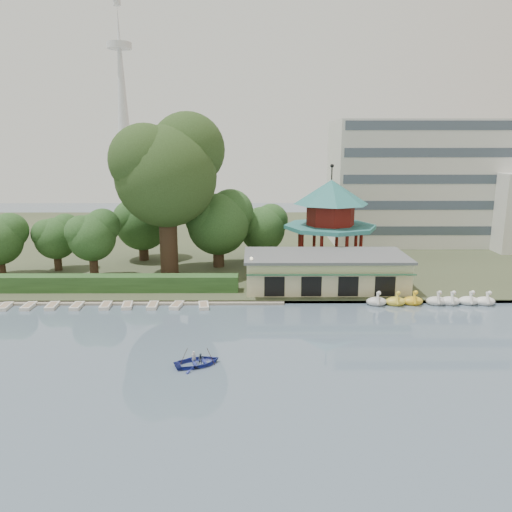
{
  "coord_description": "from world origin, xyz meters",
  "views": [
    {
      "loc": [
        1.73,
        -33.89,
        16.68
      ],
      "look_at": [
        2.0,
        18.0,
        5.0
      ],
      "focal_mm": 35.0,
      "sensor_mm": 36.0,
      "label": 1
    }
  ],
  "objects_px": {
    "pavilion": "(330,215)",
    "big_tree": "(167,168)",
    "rowboat_with_passengers": "(197,359)",
    "boathouse": "(325,271)",
    "dock": "(126,302)"
  },
  "relations": [
    {
      "from": "pavilion",
      "to": "dock",
      "type": "bearing_deg",
      "value": -148.34
    },
    {
      "from": "pavilion",
      "to": "boathouse",
      "type": "bearing_deg",
      "value": -101.28
    },
    {
      "from": "pavilion",
      "to": "rowboat_with_passengers",
      "type": "xyz_separation_m",
      "value": [
        -14.61,
        -30.18,
        -6.97
      ]
    },
    {
      "from": "boathouse",
      "to": "rowboat_with_passengers",
      "type": "xyz_separation_m",
      "value": [
        -12.61,
        -20.16,
        -1.86
      ]
    },
    {
      "from": "pavilion",
      "to": "big_tree",
      "type": "height_order",
      "value": "big_tree"
    },
    {
      "from": "rowboat_with_passengers",
      "to": "pavilion",
      "type": "bearing_deg",
      "value": 64.17
    },
    {
      "from": "dock",
      "to": "big_tree",
      "type": "bearing_deg",
      "value": 73.93
    },
    {
      "from": "dock",
      "to": "rowboat_with_passengers",
      "type": "relative_size",
      "value": 5.75
    },
    {
      "from": "rowboat_with_passengers",
      "to": "big_tree",
      "type": "bearing_deg",
      "value": 103.27
    },
    {
      "from": "dock",
      "to": "big_tree",
      "type": "relative_size",
      "value": 1.68
    },
    {
      "from": "boathouse",
      "to": "pavilion",
      "type": "relative_size",
      "value": 1.38
    },
    {
      "from": "boathouse",
      "to": "rowboat_with_passengers",
      "type": "distance_m",
      "value": 23.85
    },
    {
      "from": "boathouse",
      "to": "big_tree",
      "type": "relative_size",
      "value": 0.92
    },
    {
      "from": "pavilion",
      "to": "rowboat_with_passengers",
      "type": "relative_size",
      "value": 2.28
    },
    {
      "from": "pavilion",
      "to": "big_tree",
      "type": "relative_size",
      "value": 0.67
    }
  ]
}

